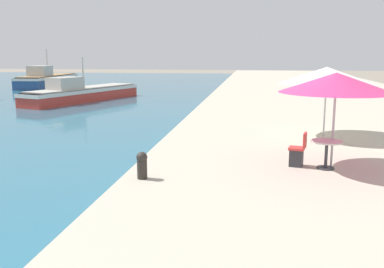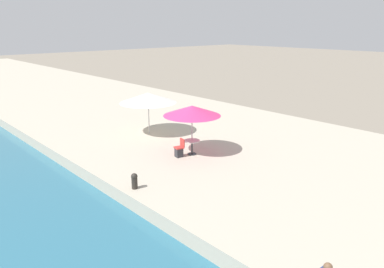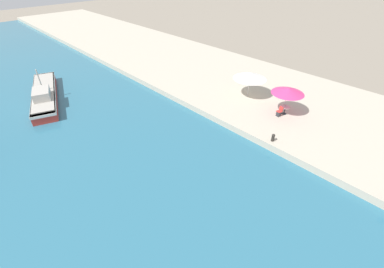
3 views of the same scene
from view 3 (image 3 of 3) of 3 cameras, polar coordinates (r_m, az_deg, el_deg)
The scene contains 7 objects.
quay_promenade at distance 40.63m, azimuth -6.63°, elevation 16.98°, with size 16.00×90.00×0.63m.
fishing_boat_mid at distance 31.41m, azimuth -29.98°, elevation 7.68°, with size 5.63×11.10×3.29m.
cafe_umbrella_pink at distance 24.55m, azimuth 20.58°, elevation 8.99°, with size 2.89×2.89×2.47m.
cafe_umbrella_white at distance 26.89m, azimuth 12.79°, elevation 12.51°, with size 3.38×3.38×2.48m.
cafe_table at distance 25.06m, azimuth 19.99°, elevation 5.29°, with size 0.80×0.80×0.74m.
cafe_chair_left at distance 24.65m, azimuth 18.78°, elevation 4.48°, with size 0.51×0.48×0.91m.
mooring_bollard at distance 21.09m, azimuth 17.57°, elevation -0.69°, with size 0.26×0.26×0.65m.
Camera 3 is at (-15.36, 6.15, 12.71)m, focal length 24.00 mm.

